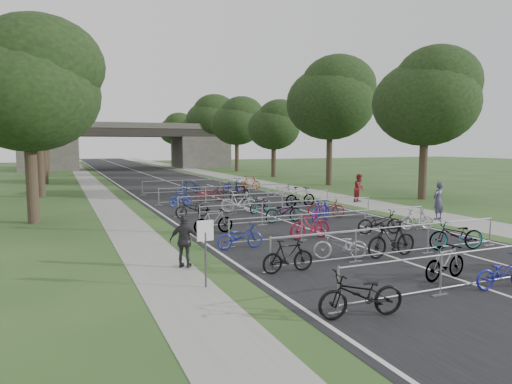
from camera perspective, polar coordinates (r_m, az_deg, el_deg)
ground at (r=13.87m, az=26.52°, el=-10.68°), size 200.00×200.00×0.00m
road at (r=59.48m, az=-13.46°, el=2.15°), size 11.00×140.00×0.01m
sidewalk_right at (r=61.37m, az=-6.08°, el=2.39°), size 3.00×140.00×0.01m
sidewalk_left at (r=58.65m, az=-20.70°, el=1.87°), size 2.00×140.00×0.01m
lane_markings at (r=59.48m, az=-13.46°, el=2.14°), size 0.12×140.00×0.00m
overpass_bridge at (r=74.17m, az=-15.57°, el=5.55°), size 31.00×8.00×7.05m
park_sign at (r=12.25m, az=-6.35°, el=-6.11°), size 0.45×0.06×1.83m
tree_left_0 at (r=24.55m, az=-26.45°, el=11.60°), size 6.72×6.72×10.25m
tree_right_0 at (r=33.94m, az=20.66°, el=10.85°), size 7.17×7.17×10.93m
tree_left_1 at (r=36.56m, az=-25.56°, el=10.87°), size 7.56×7.56×11.53m
tree_right_1 at (r=43.45m, az=9.43°, el=11.29°), size 8.18×8.18×12.47m
tree_left_2 at (r=48.58m, az=-25.11°, el=10.50°), size 8.40×8.40×12.81m
tree_right_2 at (r=53.79m, az=2.37°, el=8.25°), size 6.16×6.16×9.39m
tree_left_3 at (r=60.45m, az=-24.74°, el=7.98°), size 6.72×6.72×10.25m
tree_right_3 at (r=64.83m, az=-2.31°, el=8.73°), size 7.17×7.17×10.93m
tree_left_4 at (r=72.47m, az=-24.58°, el=8.21°), size 7.56×7.56×11.53m
tree_right_4 at (r=76.18m, az=-5.62°, el=9.03°), size 8.18×8.18×12.47m
tree_left_5 at (r=84.50m, az=-24.46°, el=8.38°), size 8.40×8.40×12.81m
tree_right_5 at (r=87.59m, az=-8.04°, el=7.33°), size 6.16×6.16×9.39m
tree_left_6 at (r=96.42m, az=-24.31°, el=7.05°), size 6.72×6.72×10.25m
tree_right_6 at (r=99.23m, az=-9.91°, el=7.70°), size 7.17×7.17×10.93m
barrier_row_0 at (r=13.73m, az=26.63°, el=-8.49°), size 9.70×0.08×1.10m
barrier_row_1 at (r=16.20m, az=16.78°, el=-5.96°), size 9.70×0.08×1.10m
barrier_row_2 at (r=19.03m, az=9.76°, el=-4.03°), size 9.70×0.08×1.10m
barrier_row_3 at (r=22.26m, az=4.39°, el=-2.51°), size 9.70×0.08×1.10m
barrier_row_4 at (r=25.83m, az=0.24°, el=-1.31°), size 9.70×0.08×1.10m
barrier_row_5 at (r=30.44m, az=-3.55°, el=-0.21°), size 9.70×0.08×1.10m
barrier_row_6 at (r=36.11m, az=-6.80°, el=0.74°), size 9.70×0.08×1.10m
bike_0 at (r=10.54m, az=13.04°, el=-12.42°), size 2.10×1.02×1.06m
bike_1 at (r=14.06m, az=22.58°, el=-8.16°), size 1.72×0.69×1.00m
bike_2 at (r=13.89m, az=28.44°, el=-8.84°), size 1.75×0.78×0.89m
bike_4 at (r=13.75m, az=4.03°, el=-8.03°), size 1.67×0.50×1.00m
bike_5 at (r=15.53m, az=10.51°, el=-6.58°), size 1.91×1.22×0.95m
bike_6 at (r=16.20m, az=16.61°, el=-5.71°), size 2.05×0.65×1.22m
bike_7 at (r=18.10m, az=23.78°, el=-4.96°), size 2.21×1.21×1.10m
bike_8 at (r=16.78m, az=-2.02°, el=-5.58°), size 1.78×0.66×0.92m
bike_9 at (r=18.69m, az=6.77°, el=-4.14°), size 1.85×0.53×1.11m
bike_10 at (r=20.15m, az=15.22°, el=-3.68°), size 2.07×1.17×1.03m
bike_11 at (r=21.60m, az=19.50°, el=-3.23°), size 1.70×0.78×0.99m
bike_12 at (r=19.64m, az=-5.34°, el=-3.68°), size 1.82×0.62×1.08m
bike_13 at (r=22.41m, az=3.48°, el=-2.49°), size 2.02×0.77×1.05m
bike_14 at (r=22.95m, az=8.13°, el=-2.31°), size 1.81×1.31×1.08m
bike_15 at (r=24.23m, az=8.76°, el=-1.95°), size 2.04×1.45×1.02m
bike_16 at (r=24.08m, az=-7.95°, el=-2.00°), size 2.00×1.00×1.00m
bike_17 at (r=25.51m, az=-2.15°, el=-1.26°), size 2.10×1.17×1.22m
bike_18 at (r=25.47m, az=0.55°, el=-1.54°), size 1.93×1.51×0.98m
bike_19 at (r=27.84m, az=5.56°, el=-0.64°), size 2.11×0.72×1.25m
bike_20 at (r=28.57m, az=-9.41°, el=-0.80°), size 1.68×0.87×0.97m
bike_21 at (r=30.75m, az=-5.73°, el=-0.16°), size 2.13×0.91×1.09m
bike_22 at (r=30.80m, az=-2.05°, el=-0.02°), size 2.04×1.45×1.21m
bike_23 at (r=32.76m, az=3.13°, el=0.20°), size 2.13×1.34×1.05m
bike_25 at (r=36.54m, az=-8.26°, el=0.72°), size 1.69×1.27×1.01m
bike_26 at (r=36.59m, az=-2.99°, el=0.85°), size 2.22×1.52×1.11m
bike_27 at (r=38.01m, az=-0.79°, el=1.10°), size 1.98×0.64×1.17m
pedestrian_a at (r=24.94m, az=21.82°, el=-1.03°), size 0.79×0.62×1.93m
pedestrian_b at (r=31.02m, az=12.79°, el=0.47°), size 1.12×1.03×1.85m
pedestrian_c at (r=14.37m, az=-8.88°, el=-6.11°), size 1.04×0.86×1.67m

